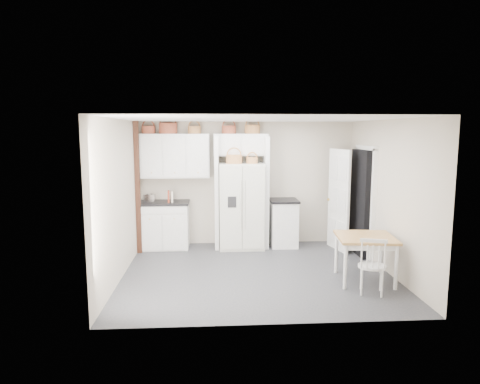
{
  "coord_description": "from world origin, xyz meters",
  "views": [
    {
      "loc": [
        -0.73,
        -7.04,
        2.4
      ],
      "look_at": [
        -0.26,
        0.4,
        1.34
      ],
      "focal_mm": 32.0,
      "sensor_mm": 36.0,
      "label": 1
    }
  ],
  "objects": [
    {
      "name": "basket_upper_a",
      "position": [
        -2.03,
        1.83,
        2.43
      ],
      "size": [
        0.27,
        0.27,
        0.16
      ],
      "primitive_type": "cylinder",
      "color": "brown",
      "rests_on": "upper_cabinet"
    },
    {
      "name": "floor",
      "position": [
        0.0,
        0.0,
        0.0
      ],
      "size": [
        4.5,
        4.5,
        0.0
      ],
      "primitive_type": "plane",
      "color": "#2A2B33",
      "rests_on": "ground"
    },
    {
      "name": "refrigerator",
      "position": [
        -0.15,
        1.64,
        0.88
      ],
      "size": [
        0.91,
        0.73,
        1.76
      ],
      "primitive_type": "cube",
      "color": "silver",
      "rests_on": "floor"
    },
    {
      "name": "door_slab",
      "position": [
        1.8,
        1.33,
        1.02
      ],
      "size": [
        0.21,
        0.79,
        2.05
      ],
      "primitive_type": "cube",
      "rotation": [
        0.0,
        0.0,
        -1.36
      ],
      "color": "white",
      "rests_on": "floor"
    },
    {
      "name": "fridge_panel_right",
      "position": [
        0.36,
        1.7,
        1.15
      ],
      "size": [
        0.08,
        0.6,
        2.3
      ],
      "primitive_type": "cube",
      "color": "silver",
      "rests_on": "floor"
    },
    {
      "name": "doorway_void",
      "position": [
        2.16,
        1.0,
        1.02
      ],
      "size": [
        0.18,
        0.85,
        2.05
      ],
      "primitive_type": "cube",
      "color": "black",
      "rests_on": "floor"
    },
    {
      "name": "basket_upper_b",
      "position": [
        -1.63,
        1.83,
        2.46
      ],
      "size": [
        0.37,
        0.37,
        0.22
      ],
      "primitive_type": "cylinder",
      "color": "brown",
      "rests_on": "upper_cabinet"
    },
    {
      "name": "base_cab_right",
      "position": [
        0.74,
        1.7,
        0.47
      ],
      "size": [
        0.54,
        0.65,
        0.95
      ],
      "primitive_type": "cube",
      "color": "silver",
      "rests_on": "floor"
    },
    {
      "name": "wall_back",
      "position": [
        0.0,
        2.0,
        1.3
      ],
      "size": [
        4.5,
        0.0,
        4.5
      ],
      "primitive_type": "plane",
      "rotation": [
        1.57,
        0.0,
        0.0
      ],
      "color": "#B5AA9A",
      "rests_on": "floor"
    },
    {
      "name": "dining_table",
      "position": [
        1.7,
        -0.51,
        0.37
      ],
      "size": [
        0.98,
        0.98,
        0.74
      ],
      "primitive_type": "cube",
      "rotation": [
        0.0,
        0.0,
        -0.11
      ],
      "color": "#A16328",
      "rests_on": "floor"
    },
    {
      "name": "ceiling",
      "position": [
        0.0,
        0.0,
        2.6
      ],
      "size": [
        4.5,
        4.5,
        0.0
      ],
      "primitive_type": "plane",
      "color": "white",
      "rests_on": "wall_back"
    },
    {
      "name": "basket_bridge_b",
      "position": [
        0.09,
        1.83,
        2.44
      ],
      "size": [
        0.32,
        0.32,
        0.18
      ],
      "primitive_type": "cylinder",
      "color": "#9D5D38",
      "rests_on": "bridge_cabinet"
    },
    {
      "name": "counter_right",
      "position": [
        0.74,
        1.7,
        0.97
      ],
      "size": [
        0.58,
        0.69,
        0.04
      ],
      "primitive_type": "cube",
      "color": "black",
      "rests_on": "base_cab_right"
    },
    {
      "name": "bridge_cabinet",
      "position": [
        -0.15,
        1.83,
        2.12
      ],
      "size": [
        1.12,
        0.34,
        0.45
      ],
      "primitive_type": "cube",
      "color": "silver",
      "rests_on": "wall_back"
    },
    {
      "name": "trim_post",
      "position": [
        -2.2,
        1.35,
        1.3
      ],
      "size": [
        0.09,
        0.09,
        2.6
      ],
      "primitive_type": "cube",
      "color": "#34160D",
      "rests_on": "floor"
    },
    {
      "name": "basket_bridge_a",
      "position": [
        -0.39,
        1.83,
        2.43
      ],
      "size": [
        0.29,
        0.29,
        0.17
      ],
      "primitive_type": "cylinder",
      "color": "brown",
      "rests_on": "bridge_cabinet"
    },
    {
      "name": "windsor_chair",
      "position": [
        1.62,
        -1.05,
        0.42
      ],
      "size": [
        0.5,
        0.48,
        0.83
      ],
      "primitive_type": "cube",
      "rotation": [
        0.0,
        0.0,
        -0.32
      ],
      "color": "silver",
      "rests_on": "floor"
    },
    {
      "name": "basket_fridge_b",
      "position": [
        0.06,
        1.54,
        1.82
      ],
      "size": [
        0.23,
        0.23,
        0.12
      ],
      "primitive_type": "cylinder",
      "color": "#9D5D38",
      "rests_on": "refrigerator"
    },
    {
      "name": "cookbook_red",
      "position": [
        -1.63,
        1.62,
        1.09
      ],
      "size": [
        0.05,
        0.16,
        0.24
      ],
      "primitive_type": "cube",
      "rotation": [
        0.0,
        0.0,
        0.09
      ],
      "color": "maroon",
      "rests_on": "counter_left"
    },
    {
      "name": "basket_upper_c",
      "position": [
        -1.1,
        1.83,
        2.43
      ],
      "size": [
        0.26,
        0.26,
        0.15
      ],
      "primitive_type": "cylinder",
      "color": "#9D5D38",
      "rests_on": "upper_cabinet"
    },
    {
      "name": "wall_right",
      "position": [
        2.25,
        0.0,
        1.3
      ],
      "size": [
        0.0,
        4.0,
        4.0
      ],
      "primitive_type": "plane",
      "rotation": [
        1.57,
        0.0,
        -1.57
      ],
      "color": "#B5AA9A",
      "rests_on": "floor"
    },
    {
      "name": "fridge_panel_left",
      "position": [
        -0.66,
        1.7,
        1.15
      ],
      "size": [
        0.08,
        0.6,
        2.3
      ],
      "primitive_type": "cube",
      "color": "silver",
      "rests_on": "floor"
    },
    {
      "name": "toaster",
      "position": [
        -2.03,
        1.69,
        1.05
      ],
      "size": [
        0.25,
        0.17,
        0.16
      ],
      "primitive_type": "cube",
      "rotation": [
        0.0,
        0.0,
        -0.16
      ],
      "color": "silver",
      "rests_on": "counter_left"
    },
    {
      "name": "upper_cabinet",
      "position": [
        -1.5,
        1.83,
        1.9
      ],
      "size": [
        1.4,
        0.34,
        0.9
      ],
      "primitive_type": "cube",
      "color": "silver",
      "rests_on": "wall_back"
    },
    {
      "name": "basket_fridge_a",
      "position": [
        -0.3,
        1.54,
        1.85
      ],
      "size": [
        0.32,
        0.32,
        0.17
      ],
      "primitive_type": "cylinder",
      "color": "#9D5D38",
      "rests_on": "refrigerator"
    },
    {
      "name": "cookbook_cream",
      "position": [
        -1.57,
        1.62,
        1.08
      ],
      "size": [
        0.06,
        0.15,
        0.22
      ],
      "primitive_type": "cube",
      "rotation": [
        0.0,
        0.0,
        0.22
      ],
      "color": "#EFE5C9",
      "rests_on": "counter_left"
    },
    {
      "name": "wall_left",
      "position": [
        -2.25,
        0.0,
        1.3
      ],
      "size": [
        0.0,
        4.0,
        4.0
      ],
      "primitive_type": "plane",
      "rotation": [
        1.57,
        0.0,
        1.57
      ],
      "color": "#B5AA9A",
      "rests_on": "floor"
    },
    {
      "name": "counter_left",
      "position": [
        -1.75,
        1.7,
        0.95
      ],
      "size": [
        1.04,
        0.67,
        0.04
      ],
      "primitive_type": "cube",
      "color": "black",
      "rests_on": "base_cab_left"
    },
    {
      "name": "base_cab_left",
      "position": [
        -1.75,
        1.7,
        0.46
      ],
      "size": [
        1.0,
        0.63,
        0.93
      ],
      "primitive_type": "cube",
      "color": "silver",
      "rests_on": "floor"
    }
  ]
}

